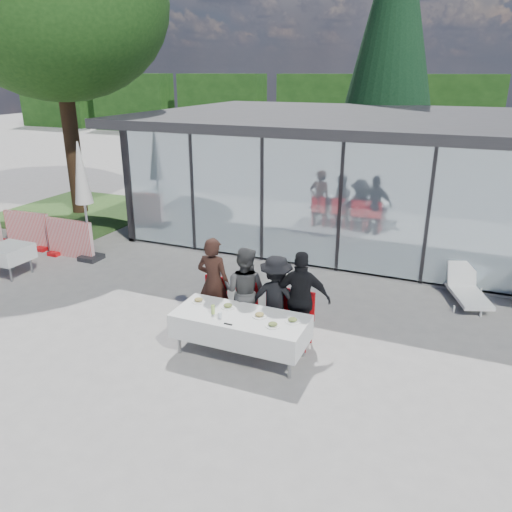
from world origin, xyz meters
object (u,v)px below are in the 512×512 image
(diner_c, at_px, (276,298))
(plate_d, at_px, (293,320))
(folded_eyeglasses, at_px, (228,324))
(plate_extra, at_px, (273,325))
(spare_table_left, at_px, (9,253))
(diner_d, at_px, (301,299))
(diner_chair_a, at_px, (214,300))
(diner_a, at_px, (214,283))
(diner_b, at_px, (245,291))
(plate_a, at_px, (199,300))
(diner_chair_b, at_px, (245,306))
(diner_chair_c, at_px, (276,312))
(market_umbrella, at_px, (82,182))
(diner_chair_d, at_px, (300,316))
(lounger, at_px, (467,289))
(dining_table, at_px, (240,326))
(conifer_tree, at_px, (393,29))
(juice_bottle, at_px, (213,309))
(deciduous_tree, at_px, (54,3))
(plate_c, at_px, (259,315))

(diner_c, distance_m, plate_d, 0.83)
(diner_c, distance_m, folded_eyeglasses, 1.20)
(plate_extra, relative_size, spare_table_left, 0.28)
(diner_d, bearing_deg, diner_chair_a, -10.83)
(diner_a, relative_size, plate_d, 7.21)
(diner_b, height_order, plate_a, diner_b)
(diner_b, height_order, diner_chair_b, diner_b)
(plate_extra, bearing_deg, diner_chair_c, 108.02)
(market_umbrella, bearing_deg, diner_d, -16.97)
(diner_chair_d, bearing_deg, diner_c, 178.76)
(market_umbrella, bearing_deg, spare_table_left, -123.08)
(folded_eyeglasses, distance_m, spare_table_left, 6.60)
(folded_eyeglasses, height_order, lounger, folded_eyeglasses)
(plate_extra, distance_m, lounger, 4.92)
(plate_d, bearing_deg, diner_b, 150.55)
(dining_table, height_order, diner_chair_c, diner_chair_c)
(diner_chair_b, distance_m, plate_a, 0.88)
(diner_c, distance_m, diner_chair_d, 0.53)
(diner_chair_b, xyz_separation_m, folded_eyeglasses, (0.21, -1.12, 0.22))
(diner_c, height_order, folded_eyeglasses, diner_c)
(folded_eyeglasses, xyz_separation_m, conifer_tree, (0.09, 13.65, 5.23))
(diner_chair_b, relative_size, diner_chair_d, 1.00)
(dining_table, bearing_deg, diner_d, 43.12)
(diner_chair_b, distance_m, plate_extra, 1.29)
(dining_table, bearing_deg, market_umbrella, 153.90)
(diner_chair_d, xyz_separation_m, spare_table_left, (-7.28, 0.35, 0.02))
(plate_extra, relative_size, conifer_tree, 0.02)
(diner_d, bearing_deg, dining_table, 31.95)
(diner_chair_a, bearing_deg, juice_bottle, -62.91)
(dining_table, relative_size, plate_d, 9.26)
(plate_extra, bearing_deg, spare_table_left, 170.00)
(plate_d, bearing_deg, diner_c, 129.62)
(market_umbrella, bearing_deg, lounger, 7.38)
(plate_d, bearing_deg, diner_d, 95.75)
(plate_d, bearing_deg, diner_chair_a, 160.33)
(diner_c, distance_m, deciduous_tree, 12.22)
(juice_bottle, bearing_deg, plate_c, 15.24)
(diner_b, bearing_deg, diner_c, 179.35)
(plate_a, distance_m, juice_bottle, 0.55)
(diner_chair_d, distance_m, folded_eyeglasses, 1.43)
(market_umbrella, bearing_deg, plate_a, -28.60)
(plate_c, xyz_separation_m, folded_eyeglasses, (-0.36, -0.45, -0.02))
(diner_d, relative_size, folded_eyeglasses, 12.34)
(diner_chair_c, distance_m, spare_table_left, 6.83)
(dining_table, xyz_separation_m, diner_c, (0.34, 0.76, 0.25))
(diner_b, bearing_deg, diner_chair_c, 178.39)
(diner_chair_b, xyz_separation_m, plate_c, (0.57, -0.67, 0.24))
(plate_c, bearing_deg, juice_bottle, -164.76)
(dining_table, bearing_deg, deciduous_tree, 144.97)
(diner_chair_c, bearing_deg, diner_c, 90.00)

